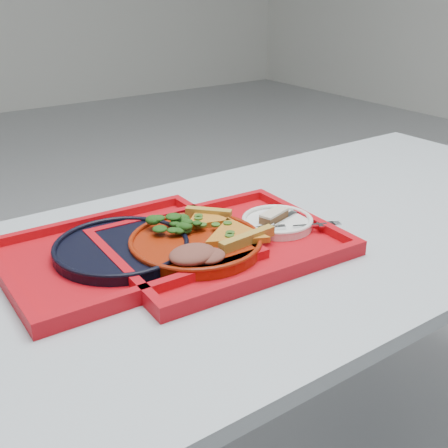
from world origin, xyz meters
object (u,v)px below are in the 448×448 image
(dinner_plate, at_px, (196,245))
(tray_far, at_px, (122,256))
(navy_plate, at_px, (122,249))
(dessert_bar, at_px, (274,216))
(tray_main, at_px, (222,246))

(dinner_plate, bearing_deg, tray_far, 152.05)
(navy_plate, bearing_deg, dessert_bar, -12.39)
(tray_far, bearing_deg, navy_plate, 91.32)
(tray_main, distance_m, tray_far, 0.20)
(dinner_plate, bearing_deg, navy_plate, 152.05)
(tray_main, bearing_deg, tray_far, 159.73)
(navy_plate, bearing_deg, tray_main, -23.03)
(tray_main, relative_size, dinner_plate, 1.73)
(tray_far, distance_m, dinner_plate, 0.14)
(tray_main, distance_m, dinner_plate, 0.06)
(tray_far, xyz_separation_m, dessert_bar, (0.32, -0.07, 0.03))
(tray_far, bearing_deg, dessert_bar, -11.07)
(dinner_plate, relative_size, navy_plate, 1.00)
(tray_far, height_order, dessert_bar, dessert_bar)
(tray_main, height_order, dinner_plate, dinner_plate)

